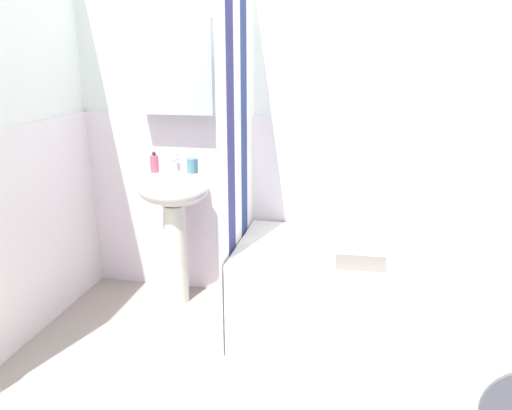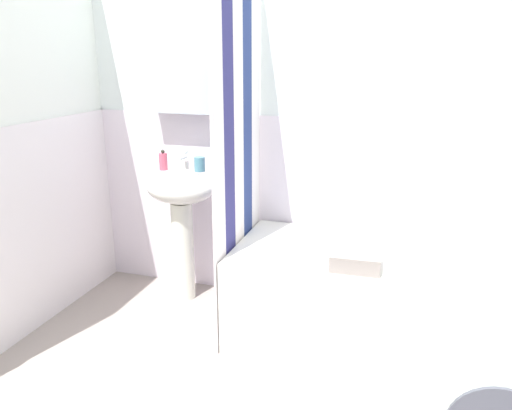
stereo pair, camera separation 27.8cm
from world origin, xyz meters
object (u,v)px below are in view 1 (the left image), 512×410
at_px(bathtub, 372,294).
at_px(conditioner_bottle, 471,225).
at_px(lotion_bottle, 492,227).
at_px(toothbrush_cup, 192,166).
at_px(towel_folded, 360,256).
at_px(soap_dispenser, 154,163).
at_px(sink, 174,210).

xyz_separation_m(bathtub, conditioner_bottle, (0.55, 0.31, 0.35)).
bearing_deg(lotion_bottle, toothbrush_cup, -178.17).
bearing_deg(towel_folded, toothbrush_cup, 156.48).
xyz_separation_m(lotion_bottle, conditioner_bottle, (-0.12, 0.01, 0.01)).
bearing_deg(soap_dispenser, bathtub, -9.06).
height_order(lotion_bottle, towel_folded, lotion_bottle).
height_order(soap_dispenser, lotion_bottle, soap_dispenser).
xyz_separation_m(sink, towel_folded, (1.15, -0.39, -0.06)).
distance_m(soap_dispenser, bathtub, 1.52).
bearing_deg(sink, towel_folded, -18.66).
bearing_deg(soap_dispenser, lotion_bottle, 2.54).
relative_size(sink, towel_folded, 3.46).
height_order(bathtub, conditioner_bottle, conditioner_bottle).
xyz_separation_m(soap_dispenser, toothbrush_cup, (0.24, 0.03, -0.01)).
bearing_deg(bathtub, soap_dispenser, 170.94).
distance_m(conditioner_bottle, towel_folded, 0.81).
relative_size(bathtub, lotion_bottle, 9.41).
height_order(conditioner_bottle, towel_folded, conditioner_bottle).
height_order(toothbrush_cup, bathtub, toothbrush_cup).
bearing_deg(bathtub, towel_folded, -111.88).
height_order(toothbrush_cup, towel_folded, toothbrush_cup).
relative_size(sink, bathtub, 0.56).
relative_size(sink, lotion_bottle, 5.29).
bearing_deg(sink, lotion_bottle, 3.68).
bearing_deg(bathtub, toothbrush_cup, 167.48).
distance_m(soap_dispenser, toothbrush_cup, 0.24).
xyz_separation_m(sink, bathtub, (1.23, -0.18, -0.36)).
bearing_deg(lotion_bottle, sink, -176.32).
bearing_deg(toothbrush_cup, sink, -149.28).
distance_m(lotion_bottle, towel_folded, 0.90).
height_order(soap_dispenser, toothbrush_cup, soap_dispenser).
height_order(toothbrush_cup, lotion_bottle, toothbrush_cup).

